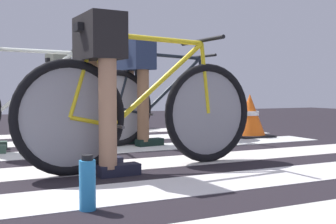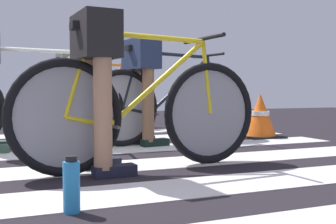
# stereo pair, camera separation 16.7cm
# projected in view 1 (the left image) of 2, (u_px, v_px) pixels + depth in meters

# --- Properties ---
(ground) EXTENTS (18.00, 14.00, 0.02)m
(ground) POSITION_uv_depth(u_px,v_px,m) (64.00, 169.00, 2.88)
(ground) COLOR black
(crosswalk_markings) EXTENTS (5.48, 4.24, 0.00)m
(crosswalk_markings) POSITION_uv_depth(u_px,v_px,m) (62.00, 161.00, 3.14)
(crosswalk_markings) COLOR beige
(crosswalk_markings) RESTS_ON ground
(bicycle_1_of_4) EXTENTS (1.74, 0.52, 0.93)m
(bicycle_1_of_4) POSITION_uv_depth(u_px,v_px,m) (145.00, 111.00, 2.81)
(bicycle_1_of_4) COLOR black
(bicycle_1_of_4) RESTS_ON ground
(cyclist_1_of_4) EXTENTS (0.34, 0.42, 0.99)m
(cyclist_1_of_4) POSITION_uv_depth(u_px,v_px,m) (100.00, 71.00, 2.65)
(cyclist_1_of_4) COLOR #A87A5B
(cyclist_1_of_4) RESTS_ON ground
(bicycle_2_of_4) EXTENTS (1.73, 0.53, 0.93)m
(bicycle_2_of_4) POSITION_uv_depth(u_px,v_px,m) (163.00, 104.00, 4.20)
(bicycle_2_of_4) COLOR black
(bicycle_2_of_4) RESTS_ON ground
(cyclist_2_of_4) EXTENTS (0.36, 0.44, 1.00)m
(cyclist_2_of_4) POSITION_uv_depth(u_px,v_px,m) (136.00, 78.00, 4.02)
(cyclist_2_of_4) COLOR brown
(cyclist_2_of_4) RESTS_ON ground
(bicycle_3_of_4) EXTENTS (1.73, 0.52, 0.93)m
(bicycle_3_of_4) POSITION_uv_depth(u_px,v_px,m) (20.00, 106.00, 3.66)
(bicycle_3_of_4) COLOR black
(bicycle_3_of_4) RESTS_ON ground
(bicycle_4_of_4) EXTENTS (1.73, 0.52, 0.93)m
(bicycle_4_of_4) POSITION_uv_depth(u_px,v_px,m) (82.00, 101.00, 5.56)
(bicycle_4_of_4) COLOR black
(bicycle_4_of_4) RESTS_ON ground
(cyclist_4_of_4) EXTENTS (0.34, 0.43, 0.99)m
(cyclist_4_of_4) POSITION_uv_depth(u_px,v_px,m) (58.00, 81.00, 5.39)
(cyclist_4_of_4) COLOR brown
(cyclist_4_of_4) RESTS_ON ground
(water_bottle) EXTENTS (0.07, 0.07, 0.24)m
(water_bottle) POSITION_uv_depth(u_px,v_px,m) (87.00, 184.00, 1.84)
(water_bottle) COLOR #2A8BD4
(water_bottle) RESTS_ON ground
(traffic_cone) EXTENTS (0.42, 0.42, 0.48)m
(traffic_cone) POSITION_uv_depth(u_px,v_px,m) (250.00, 116.00, 4.76)
(traffic_cone) COLOR black
(traffic_cone) RESTS_ON ground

